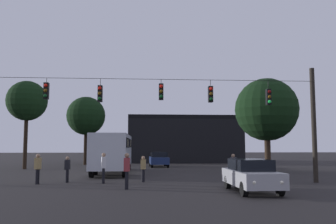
# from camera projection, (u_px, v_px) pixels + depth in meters

# --- Properties ---
(ground_plane) EXTENTS (168.00, 168.00, 0.00)m
(ground_plane) POSITION_uv_depth(u_px,v_px,m) (151.00, 173.00, 28.14)
(ground_plane) COLOR black
(ground_plane) RESTS_ON ground
(overhead_signal_span) EXTENTS (19.37, 0.44, 6.83)m
(overhead_signal_span) POSITION_uv_depth(u_px,v_px,m) (156.00, 114.00, 20.56)
(overhead_signal_span) COLOR black
(overhead_signal_span) RESTS_ON ground
(city_bus) EXTENTS (2.56, 11.00, 3.00)m
(city_bus) POSITION_uv_depth(u_px,v_px,m) (113.00, 149.00, 28.41)
(city_bus) COLOR #B7BCC6
(city_bus) RESTS_ON ground
(car_near_right) EXTENTS (1.85, 4.36, 1.52)m
(car_near_right) POSITION_uv_depth(u_px,v_px,m) (251.00, 175.00, 16.62)
(car_near_right) COLOR #99999E
(car_near_right) RESTS_ON ground
(car_far_left) EXTENTS (1.92, 4.38, 1.52)m
(car_far_left) POSITION_uv_depth(u_px,v_px,m) (159.00, 159.00, 36.26)
(car_far_left) COLOR navy
(car_far_left) RESTS_ON ground
(pedestrian_crossing_left) EXTENTS (0.30, 0.40, 1.79)m
(pedestrian_crossing_left) POSITION_uv_depth(u_px,v_px,m) (127.00, 168.00, 17.66)
(pedestrian_crossing_left) COLOR black
(pedestrian_crossing_left) RESTS_ON ground
(pedestrian_crossing_center) EXTENTS (0.34, 0.42, 1.65)m
(pedestrian_crossing_center) POSITION_uv_depth(u_px,v_px,m) (233.00, 166.00, 21.81)
(pedestrian_crossing_center) COLOR black
(pedestrian_crossing_center) RESTS_ON ground
(pedestrian_crossing_right) EXTENTS (0.33, 0.41, 1.70)m
(pedestrian_crossing_right) POSITION_uv_depth(u_px,v_px,m) (38.00, 167.00, 19.94)
(pedestrian_crossing_right) COLOR black
(pedestrian_crossing_right) RESTS_ON ground
(pedestrian_near_bus) EXTENTS (0.28, 0.38, 1.52)m
(pedestrian_near_bus) POSITION_uv_depth(u_px,v_px,m) (67.00, 168.00, 20.87)
(pedestrian_near_bus) COLOR black
(pedestrian_near_bus) RESTS_ON ground
(pedestrian_trailing) EXTENTS (0.31, 0.40, 1.74)m
(pedestrian_trailing) POSITION_uv_depth(u_px,v_px,m) (104.00, 166.00, 20.40)
(pedestrian_trailing) COLOR black
(pedestrian_trailing) RESTS_ON ground
(pedestrian_far_side) EXTENTS (0.32, 0.41, 1.54)m
(pedestrian_far_side) POSITION_uv_depth(u_px,v_px,m) (143.00, 168.00, 21.11)
(pedestrian_far_side) COLOR black
(pedestrian_far_side) RESTS_ON ground
(corner_building) EXTENTS (14.54, 10.64, 6.00)m
(corner_building) POSITION_uv_depth(u_px,v_px,m) (182.00, 140.00, 48.94)
(corner_building) COLOR black
(corner_building) RESTS_ON ground
(tree_left_silhouette) EXTENTS (3.75, 3.75, 8.23)m
(tree_left_silhouette) POSITION_uv_depth(u_px,v_px,m) (27.00, 101.00, 33.26)
(tree_left_silhouette) COLOR black
(tree_left_silhouette) RESTS_ON ground
(tree_behind_building) EXTENTS (5.63, 5.63, 8.21)m
(tree_behind_building) POSITION_uv_depth(u_px,v_px,m) (267.00, 110.00, 31.87)
(tree_behind_building) COLOR #2D2116
(tree_behind_building) RESTS_ON ground
(tree_right_far) EXTENTS (4.37, 4.37, 7.74)m
(tree_right_far) POSITION_uv_depth(u_px,v_px,m) (86.00, 116.00, 40.48)
(tree_right_far) COLOR black
(tree_right_far) RESTS_ON ground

